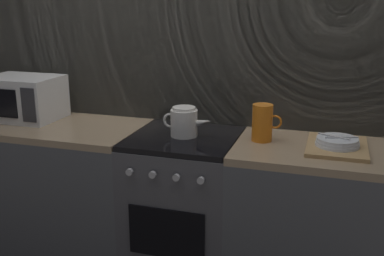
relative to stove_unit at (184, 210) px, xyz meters
name	(u,v)px	position (x,y,z in m)	size (l,w,h in m)	color
back_wall	(201,74)	(0.00, 0.32, 0.75)	(3.60, 0.05, 2.40)	#B2AD9E
counter_left	(52,191)	(-0.90, 0.00, 0.00)	(1.20, 0.60, 0.90)	#515459
stove_unit	(184,210)	(0.00, 0.00, 0.00)	(0.60, 0.63, 0.90)	#4C4C51
counter_right	(346,232)	(0.90, 0.00, 0.00)	(1.20, 0.60, 0.90)	#515459
microwave	(23,98)	(-1.10, 0.07, 0.59)	(0.46, 0.35, 0.27)	white
kettle	(185,122)	(0.00, 0.00, 0.53)	(0.28, 0.15, 0.17)	white
pitcher	(263,123)	(0.43, 0.04, 0.55)	(0.16, 0.11, 0.20)	orange
dish_pile	(337,144)	(0.82, 0.02, 0.47)	(0.30, 0.40, 0.07)	tan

